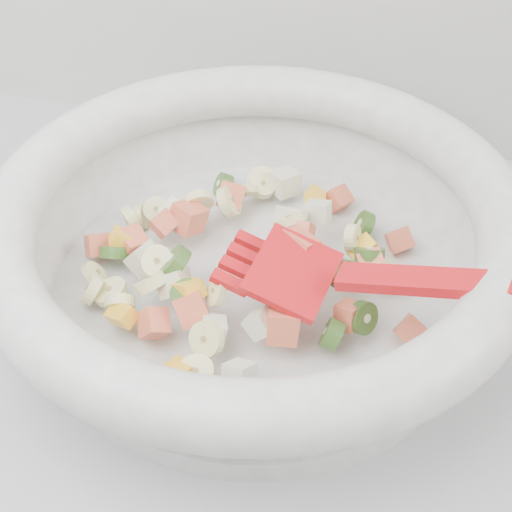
# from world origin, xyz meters

# --- Properties ---
(mixing_bowl) EXTENTS (0.50, 0.42, 0.14)m
(mixing_bowl) POSITION_xyz_m (-0.06, 1.47, 0.96)
(mixing_bowl) COLOR white
(mixing_bowl) RESTS_ON counter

